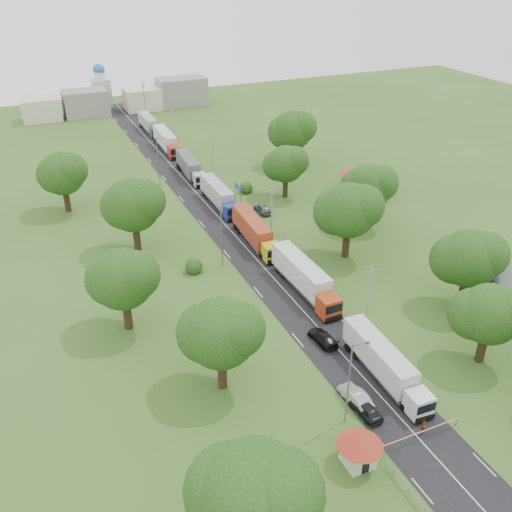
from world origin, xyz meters
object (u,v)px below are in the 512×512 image
info_sign (238,190)px  pedestrian_near (423,427)px  guard_booth (359,447)px  car_lane_mid (355,397)px  car_lane_front (366,409)px  boom_barrier (409,437)px  truck_0 (384,363)px

info_sign → pedestrian_near: size_ratio=2.24×
guard_booth → car_lane_mid: bearing=59.0°
car_lane_front → car_lane_mid: bearing=-95.1°
boom_barrier → truck_0: truck_0 is taller
guard_booth → info_sign: size_ratio=1.07×
info_sign → pedestrian_near: bearing=-94.3°
guard_booth → pedestrian_near: 8.05m
boom_barrier → info_sign: bearing=83.8°
pedestrian_near → truck_0: bearing=53.0°
car_lane_front → car_lane_mid: size_ratio=0.89×
guard_booth → info_sign: bearing=78.3°
info_sign → truck_0: 51.06m
truck_0 → car_lane_front: truck_0 is taller
guard_booth → pedestrian_near: (7.93, 0.50, -1.25)m
guard_booth → pedestrian_near: bearing=3.6°
boom_barrier → guard_booth: guard_booth is taller
truck_0 → info_sign: bearing=86.3°
guard_booth → car_lane_mid: size_ratio=0.95×
guard_booth → truck_0: truck_0 is taller
car_lane_mid → pedestrian_near: 7.50m
car_lane_mid → pedestrian_near: pedestrian_near is taller
info_sign → pedestrian_near: info_sign is taller
truck_0 → car_lane_mid: 5.46m
car_lane_front → pedestrian_near: bearing=124.6°
car_lane_front → guard_booth: bearing=44.9°
car_lane_front → pedestrian_near: pedestrian_near is taller
guard_booth → car_lane_front: 6.69m
boom_barrier → guard_booth: (-5.84, -0.00, 1.27)m
car_lane_mid → pedestrian_near: (3.74, -6.50, 0.15)m
boom_barrier → truck_0: bearing=70.4°
guard_booth → pedestrian_near: guard_booth is taller
car_lane_front → pedestrian_near: (3.74, -4.50, 0.21)m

